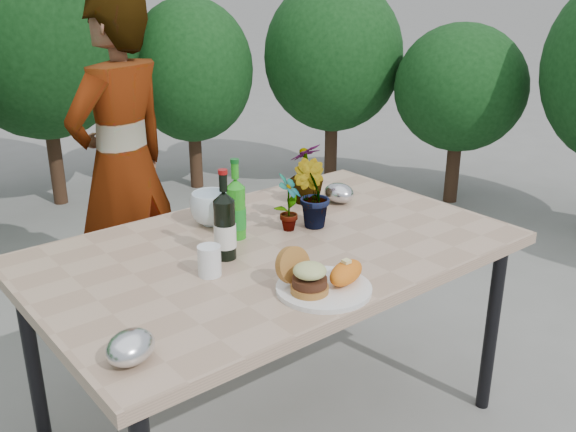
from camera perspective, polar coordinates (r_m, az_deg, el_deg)
ground at (r=2.57m, az=-1.18°, el=-18.14°), size 80.00×80.00×0.00m
patio_table at (r=2.20m, az=-1.31°, el=-3.99°), size 1.60×1.00×0.75m
dinner_plate at (r=1.87m, az=3.20°, el=-6.47°), size 0.28×0.28×0.01m
burger_stack at (r=1.83m, az=1.55°, el=-5.28°), size 0.11×0.16×0.11m
sweet_potato at (r=1.89m, az=5.18°, el=-5.03°), size 0.17×0.12×0.06m
grilled_veg at (r=1.94m, az=1.76°, el=-4.81°), size 0.08×0.05×0.03m
wine_bottle at (r=2.05m, az=-5.64°, el=-0.92°), size 0.07×0.07×0.30m
sparkling_water at (r=2.21m, az=-4.64°, el=0.58°), size 0.07×0.07×0.28m
plastic_cup at (r=1.96m, az=-7.00°, el=-3.97°), size 0.07×0.07×0.09m
seedling_left at (r=2.26m, az=0.06°, el=1.18°), size 0.13×0.12×0.21m
seedling_mid at (r=2.30m, az=2.11°, el=1.97°), size 0.15×0.16×0.24m
seedling_right at (r=2.55m, az=1.66°, el=3.83°), size 0.16×0.16×0.24m
blue_bowl at (r=2.35m, az=-6.83°, el=0.67°), size 0.17×0.17×0.12m
foil_packet_left at (r=1.59m, az=-13.84°, el=-11.25°), size 0.17×0.16×0.08m
foil_packet_right at (r=2.58m, az=4.56°, el=2.06°), size 0.11×0.13×0.08m
person at (r=3.05m, az=-14.44°, el=4.39°), size 0.66×0.54×1.57m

